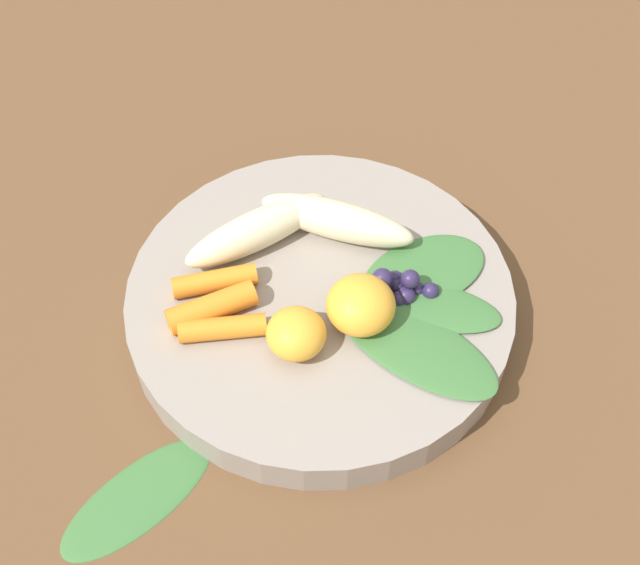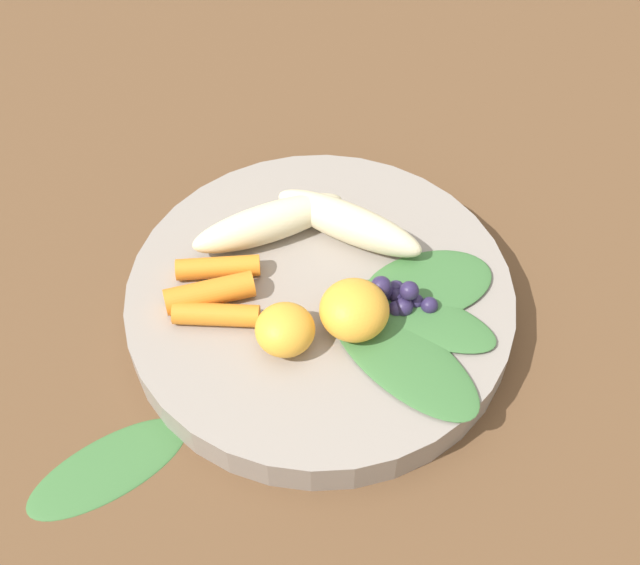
{
  "view_description": "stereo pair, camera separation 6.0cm",
  "coord_description": "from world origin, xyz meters",
  "px_view_note": "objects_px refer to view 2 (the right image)",
  "views": [
    {
      "loc": [
        -0.32,
        0.18,
        0.52
      ],
      "look_at": [
        0.0,
        0.0,
        0.04
      ],
      "focal_mm": 47.75,
      "sensor_mm": 36.0,
      "label": 1
    },
    {
      "loc": [
        -0.35,
        0.13,
        0.52
      ],
      "look_at": [
        0.0,
        0.0,
        0.04
      ],
      "focal_mm": 47.75,
      "sensor_mm": 36.0,
      "label": 2
    }
  ],
  "objects_px": {
    "bowl": "(320,303)",
    "banana_peeled_right": "(348,223)",
    "banana_peeled_left": "(269,223)",
    "kale_leaf_stray": "(108,466)",
    "orange_segment_near": "(354,310)"
  },
  "relations": [
    {
      "from": "kale_leaf_stray",
      "to": "orange_segment_near",
      "type": "bearing_deg",
      "value": 176.41
    },
    {
      "from": "banana_peeled_left",
      "to": "orange_segment_near",
      "type": "bearing_deg",
      "value": 103.33
    },
    {
      "from": "banana_peeled_left",
      "to": "banana_peeled_right",
      "type": "relative_size",
      "value": 1.0
    },
    {
      "from": "bowl",
      "to": "banana_peeled_left",
      "type": "relative_size",
      "value": 2.35
    },
    {
      "from": "banana_peeled_left",
      "to": "orange_segment_near",
      "type": "distance_m",
      "value": 0.1
    },
    {
      "from": "bowl",
      "to": "banana_peeled_right",
      "type": "distance_m",
      "value": 0.06
    },
    {
      "from": "banana_peeled_right",
      "to": "kale_leaf_stray",
      "type": "bearing_deg",
      "value": 76.43
    },
    {
      "from": "banana_peeled_right",
      "to": "banana_peeled_left",
      "type": "bearing_deg",
      "value": 28.62
    },
    {
      "from": "banana_peeled_right",
      "to": "orange_segment_near",
      "type": "bearing_deg",
      "value": 120.21
    },
    {
      "from": "bowl",
      "to": "kale_leaf_stray",
      "type": "distance_m",
      "value": 0.19
    },
    {
      "from": "bowl",
      "to": "banana_peeled_left",
      "type": "bearing_deg",
      "value": 15.74
    },
    {
      "from": "banana_peeled_left",
      "to": "kale_leaf_stray",
      "type": "relative_size",
      "value": 1.05
    },
    {
      "from": "banana_peeled_left",
      "to": "banana_peeled_right",
      "type": "distance_m",
      "value": 0.06
    },
    {
      "from": "banana_peeled_left",
      "to": "banana_peeled_right",
      "type": "bearing_deg",
      "value": 156.58
    },
    {
      "from": "bowl",
      "to": "banana_peeled_right",
      "type": "bearing_deg",
      "value": -42.07
    }
  ]
}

